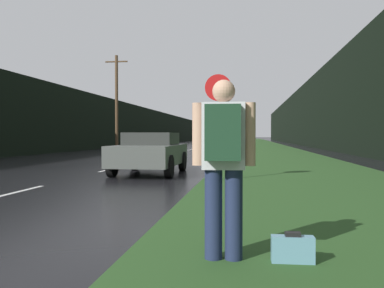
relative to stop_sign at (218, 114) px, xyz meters
The scene contains 15 objects.
grass_verge 31.36m from the stop_sign, 85.37° to the left, with size 6.00×240.00×0.02m, color #26471E.
lane_stripe_b 5.72m from the stop_sign, 143.50° to the right, with size 0.12×3.00×0.01m, color silver.
lane_stripe_c 6.06m from the stop_sign, 138.93° to the left, with size 0.12×3.00×0.01m, color silver.
lane_stripe_d 11.78m from the stop_sign, 111.94° to the left, with size 0.12×3.00×0.01m, color silver.
lane_stripe_e 18.40m from the stop_sign, 103.73° to the left, with size 0.12×3.00×0.01m, color silver.
lane_stripe_f 25.23m from the stop_sign, 99.94° to the left, with size 0.12×3.00×0.01m, color silver.
treeline_far_side 43.59m from the stop_sign, 109.03° to the left, with size 2.00×140.00×5.11m, color black.
treeline_near_side 42.12m from the stop_sign, 78.31° to the left, with size 2.00×140.00×7.58m, color black.
utility_pole_far 22.18m from the stop_sign, 115.67° to the left, with size 1.80×0.24×7.65m.
stop_sign is the anchor object (origin of this frame).
hitchhiker_with_backpack 7.34m from the stop_sign, 85.35° to the right, with size 0.64×0.44×1.85m.
suitcase 7.57m from the stop_sign, 80.01° to the right, with size 0.42×0.15×0.32m.
car_passing_near 3.28m from the stop_sign, 141.69° to the left, with size 1.98×4.06×1.38m.
car_passing_far 24.55m from the stop_sign, 95.64° to the left, with size 1.95×4.66×1.46m.
delivery_truck 82.05m from the stop_sign, 94.39° to the left, with size 2.53×7.08×3.25m.
Camera 1 is at (5.18, -2.56, 1.28)m, focal length 38.00 mm.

